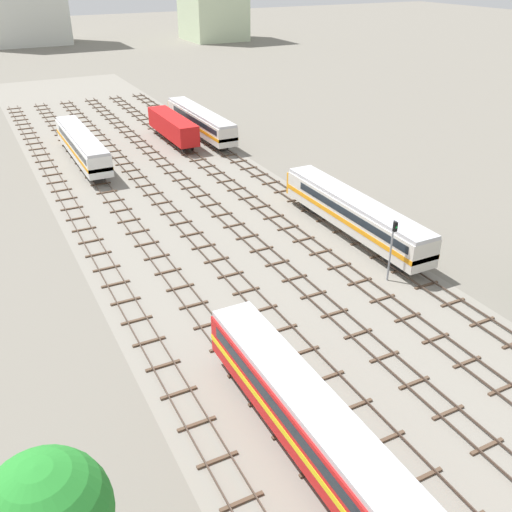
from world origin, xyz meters
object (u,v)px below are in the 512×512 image
Objects in this scene: diesel_railcar_right_far at (200,120)px; diesel_railcar_left_mid at (82,144)px; signal_post_nearest at (392,243)px; freight_boxcar_centre_right_midfar at (173,126)px; diesel_railcar_right_near at (354,212)px; passenger_coach_left_nearest at (323,435)px.

diesel_railcar_left_mid is at bearing -166.78° from diesel_railcar_right_far.
freight_boxcar_centre_right_midfar is at bearing 92.83° from signal_post_nearest.
diesel_railcar_right_near is 3.69× the size of signal_post_nearest.
passenger_coach_left_nearest and diesel_railcar_left_mid have the same top height.
passenger_coach_left_nearest is 29.09m from diesel_railcar_right_near.
signal_post_nearest is (16.02, 14.31, 0.90)m from passenger_coach_left_nearest.
diesel_railcar_right_near is (18.31, 22.60, -0.02)m from passenger_coach_left_nearest.
diesel_railcar_left_mid is (0.00, 56.80, -0.02)m from passenger_coach_left_nearest.
diesel_railcar_right_near is 8.65m from signal_post_nearest.
diesel_railcar_right_near is at bearing -61.83° from diesel_railcar_left_mid.
signal_post_nearest is at bearing -92.80° from diesel_railcar_right_far.
passenger_coach_left_nearest is 1.57× the size of freight_boxcar_centre_right_midfar.
diesel_railcar_right_near is 1.00× the size of diesel_railcar_right_far.
diesel_railcar_right_near is 38.16m from freight_boxcar_centre_right_midfar.
diesel_railcar_right_far is at bearing 73.32° from passenger_coach_left_nearest.
signal_post_nearest is (16.02, -42.49, 0.92)m from diesel_railcar_left_mid.
passenger_coach_left_nearest is 63.79m from diesel_railcar_right_far.
diesel_railcar_right_near is 1.00× the size of diesel_railcar_left_mid.
signal_post_nearest is (2.28, -46.18, 1.06)m from freight_boxcar_centre_right_midfar.
passenger_coach_left_nearest is 62.03m from freight_boxcar_centre_right_midfar.
freight_boxcar_centre_right_midfar is at bearing 15.01° from diesel_railcar_left_mid.
signal_post_nearest is at bearing 41.76° from passenger_coach_left_nearest.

